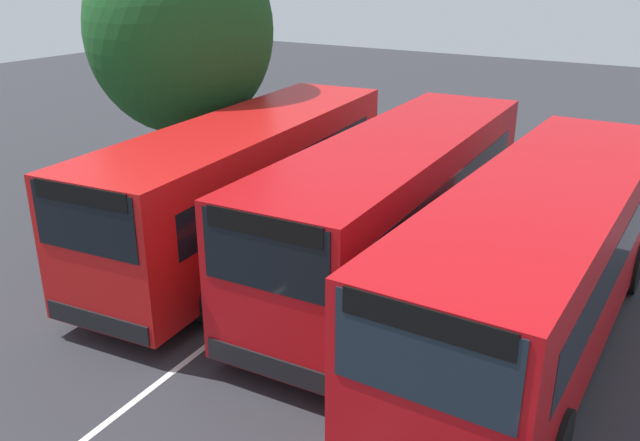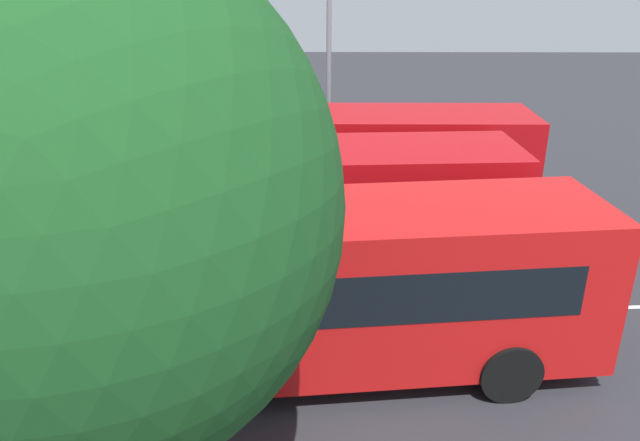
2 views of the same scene
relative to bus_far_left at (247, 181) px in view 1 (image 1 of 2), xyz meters
name	(u,v)px [view 1 (image 1 of 2)]	position (x,y,z in m)	size (l,w,h in m)	color
ground_plane	(378,288)	(0.17, 3.51, -1.71)	(73.83, 73.83, 0.00)	#2B2B30
bus_far_left	(247,181)	(0.00, 0.00, 0.00)	(10.22, 3.51, 3.08)	red
bus_center_left	(396,202)	(-0.50, 3.53, 0.00)	(10.15, 3.03, 3.08)	#B70C11
bus_center_right	(540,258)	(0.75, 6.84, 0.00)	(10.02, 2.60, 3.08)	#B70C11
depot_tree	(181,31)	(-2.25, -3.82, 2.94)	(5.28, 4.76, 7.44)	#4C3823
lane_stripe_outer_left	(307,268)	(0.17, 1.74, -1.71)	(15.57, 0.12, 0.01)	silver
lane_stripe_inner_left	(458,309)	(0.17, 5.29, -1.71)	(15.57, 0.12, 0.01)	silver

